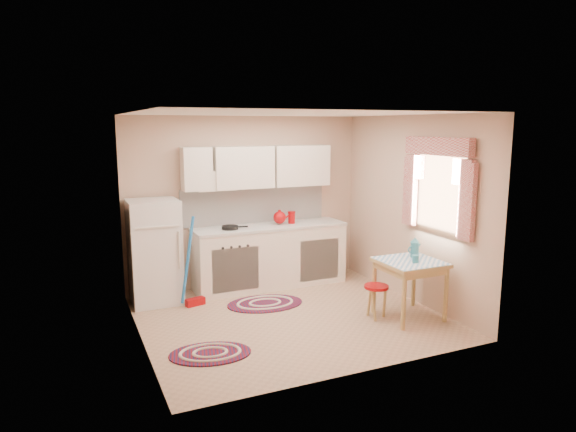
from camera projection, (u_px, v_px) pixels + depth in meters
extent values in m
plane|color=tan|center=(290.00, 317.00, 6.41)|extent=(3.60, 3.60, 0.00)
cube|color=silver|center=(291.00, 114.00, 5.97)|extent=(3.60, 3.20, 0.04)
cube|color=tan|center=(246.00, 201.00, 7.63)|extent=(3.60, 0.04, 2.50)
cube|color=tan|center=(361.00, 247.00, 4.75)|extent=(3.60, 0.04, 2.50)
cube|color=tan|center=(137.00, 231.00, 5.47)|extent=(0.04, 3.20, 2.50)
cube|color=tan|center=(412.00, 209.00, 6.91)|extent=(0.04, 3.20, 2.50)
cube|color=white|center=(255.00, 205.00, 7.68)|extent=(2.25, 0.03, 0.55)
cube|color=silver|center=(258.00, 167.00, 7.44)|extent=(2.25, 0.33, 0.60)
cube|color=white|center=(439.00, 192.00, 6.36)|extent=(0.04, 0.85, 0.95)
cube|color=silver|center=(155.00, 252.00, 6.84)|extent=(0.65, 0.60, 1.40)
cube|color=silver|center=(270.00, 257.00, 7.60)|extent=(2.25, 0.60, 0.88)
cube|color=beige|center=(270.00, 227.00, 7.52)|extent=(2.27, 0.62, 0.04)
cylinder|color=black|center=(230.00, 228.00, 7.22)|extent=(0.27, 0.27, 0.05)
cylinder|color=#990509|center=(292.00, 218.00, 7.65)|extent=(0.13, 0.13, 0.16)
cube|color=tan|center=(409.00, 289.00, 6.36)|extent=(0.72, 0.72, 0.72)
cylinder|color=#990509|center=(376.00, 302.00, 6.36)|extent=(0.36, 0.36, 0.42)
cylinder|color=teal|center=(416.00, 259.00, 6.20)|extent=(0.08, 0.08, 0.10)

